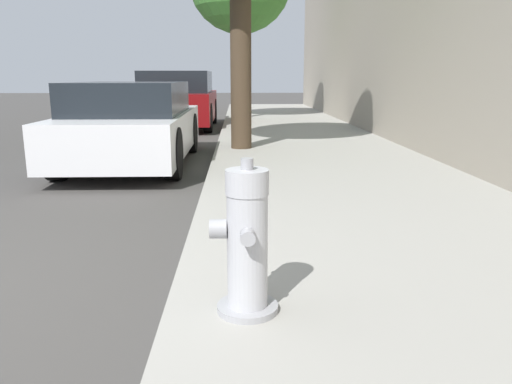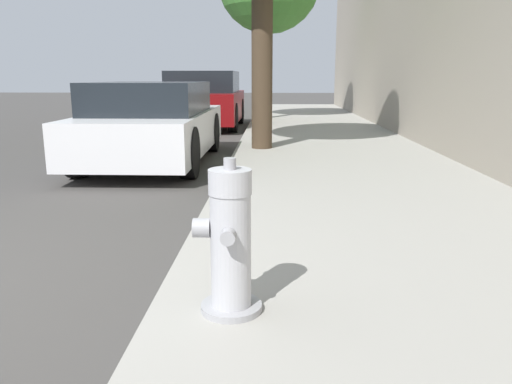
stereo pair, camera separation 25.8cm
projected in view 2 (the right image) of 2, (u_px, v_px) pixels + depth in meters
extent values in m
cube|color=#99968E|center=(442.00, 296.00, 2.95)|extent=(3.32, 40.00, 0.11)
cylinder|color=#97979C|center=(232.00, 307.00, 2.64)|extent=(0.32, 0.32, 0.04)
cylinder|color=#B2B2B7|center=(231.00, 250.00, 2.56)|extent=(0.21, 0.21, 0.60)
cylinder|color=#B2B2B7|center=(230.00, 182.00, 2.48)|extent=(0.22, 0.22, 0.13)
cylinder|color=#97979C|center=(230.00, 164.00, 2.46)|extent=(0.06, 0.06, 0.06)
cylinder|color=#97979C|center=(228.00, 237.00, 2.40)|extent=(0.07, 0.07, 0.07)
cylinder|color=#97979C|center=(233.00, 220.00, 2.68)|extent=(0.07, 0.07, 0.07)
cylinder|color=#97979C|center=(202.00, 228.00, 2.54)|extent=(0.09, 0.10, 0.10)
cube|color=silver|center=(154.00, 132.00, 7.75)|extent=(1.66, 3.97, 0.60)
cube|color=black|center=(150.00, 98.00, 7.47)|extent=(1.52, 2.18, 0.45)
cylinder|color=black|center=(130.00, 132.00, 9.01)|extent=(0.20, 0.68, 0.68)
cylinder|color=black|center=(212.00, 132.00, 8.95)|extent=(0.20, 0.68, 0.68)
cylinder|color=black|center=(77.00, 152.00, 6.61)|extent=(0.20, 0.68, 0.68)
cylinder|color=black|center=(189.00, 153.00, 6.56)|extent=(0.20, 0.68, 0.68)
cube|color=maroon|center=(205.00, 106.00, 13.19)|extent=(1.85, 3.84, 0.74)
cube|color=black|center=(204.00, 82.00, 12.90)|extent=(1.70, 2.11, 0.53)
cylinder|color=black|center=(182.00, 111.00, 14.43)|extent=(0.20, 0.70, 0.70)
cylinder|color=black|center=(240.00, 111.00, 14.37)|extent=(0.20, 0.70, 0.70)
cylinder|color=black|center=(164.00, 118.00, 12.11)|extent=(0.20, 0.70, 0.70)
cylinder|color=black|center=(233.00, 118.00, 12.05)|extent=(0.20, 0.70, 0.70)
cylinder|color=#423323|center=(262.00, 59.00, 8.32)|extent=(0.35, 0.35, 2.99)
cylinder|color=#423323|center=(268.00, 68.00, 14.72)|extent=(0.22, 0.22, 2.93)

